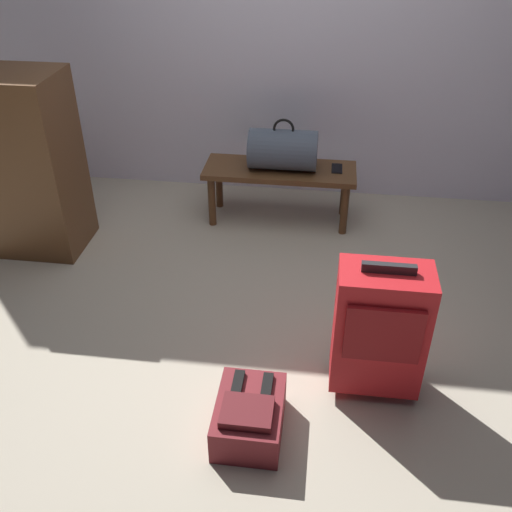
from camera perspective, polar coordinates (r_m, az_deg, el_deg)
name	(u,v)px	position (r m, az deg, el deg)	size (l,w,h in m)	color
ground_plane	(251,318)	(3.09, -0.55, -6.23)	(6.60, 6.60, 0.00)	#B2A893
bench	(280,176)	(3.82, 2.39, 7.99)	(1.00, 0.36, 0.38)	brown
duffel_bag_slate	(283,150)	(3.74, 2.72, 10.60)	(0.44, 0.26, 0.34)	#475160
cell_phone	(337,168)	(3.82, 8.10, 8.67)	(0.07, 0.14, 0.01)	black
suitcase_upright_red	(380,328)	(2.55, 12.27, -7.07)	(0.40, 0.26, 0.69)	red
backpack_grey	(374,299)	(3.13, 11.75, -4.28)	(0.28, 0.38, 0.21)	slate
backpack_maroon	(249,416)	(2.49, -0.67, -15.68)	(0.28, 0.38, 0.21)	maroon
side_cabinet	(27,165)	(3.71, -21.95, 8.46)	(0.56, 0.44, 1.10)	brown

